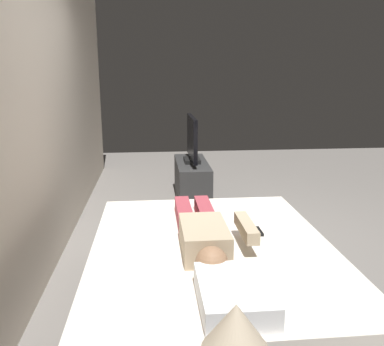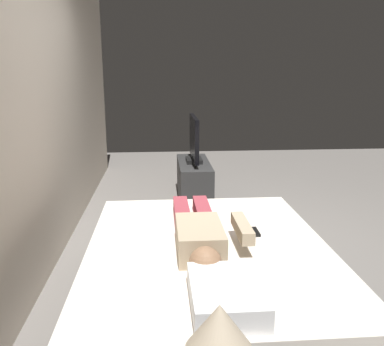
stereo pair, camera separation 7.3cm
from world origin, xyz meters
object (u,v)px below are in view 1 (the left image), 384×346
Objects in this scene: tv at (192,140)px; lamp at (236,329)px; person at (204,232)px; remote at (258,231)px; pillow at (234,295)px; tv_stand at (192,181)px; bed at (212,283)px.

tv reaches higher than lamp.
remote is at bearing -69.53° from person.
remote is at bearing -17.52° from lamp.
tv reaches higher than pillow.
person is at bearing 110.47° from remote.
lamp is at bearing 162.48° from remote.
bed is at bearing 177.18° from tv_stand.
bed reaches higher than tv_stand.
tv is (3.42, -0.13, 0.18)m from pillow.
person is at bearing 176.03° from tv_stand.
remote is 0.36× the size of lamp.
tv is at bearing 4.95° from remote.
person is 1.39m from lamp.
lamp reaches higher than remote.
person is (0.74, 0.05, 0.02)m from pillow.
bed is at bearing 117.08° from remote.
pillow is at bearing 158.54° from remote.
bed is 1.46m from lamp.
tv_stand is 4.10m from lamp.
pillow is at bearing -180.00° from bed.
person reaches higher than remote.
remote is at bearing -21.46° from pillow.
tv is at bearing 0.00° from tv_stand.
bed is at bearing 0.00° from pillow.
remote is (0.15, -0.40, -0.07)m from person.
bed is 4.32× the size of pillow.
remote is at bearing -175.05° from tv_stand.
bed is at bearing -5.40° from lamp.
lamp is (-0.62, 0.13, 0.25)m from pillow.
tv is (2.71, -0.13, 0.52)m from bed.
lamp is (-4.04, 0.26, 0.60)m from tv_stand.
person is at bearing 176.03° from tv.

